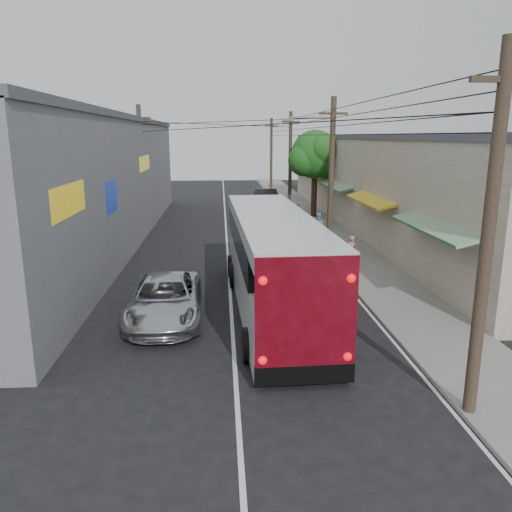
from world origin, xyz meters
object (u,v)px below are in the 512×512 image
at_px(pedestrian_far, 318,226).
at_px(parked_suv, 289,225).
at_px(jeepney, 165,299).
at_px(pedestrian_near, 351,251).
at_px(parked_car_mid, 287,214).
at_px(parked_car_far, 267,198).
at_px(coach_bus, 272,261).

bearing_deg(pedestrian_far, parked_suv, -22.34).
distance_m(jeepney, pedestrian_near, 10.05).
height_order(parked_car_mid, parked_car_far, parked_car_far).
relative_size(parked_car_mid, pedestrian_near, 2.59).
bearing_deg(coach_bus, parked_car_mid, 78.94).
relative_size(jeepney, pedestrian_near, 3.54).
bearing_deg(parked_car_mid, pedestrian_near, -87.92).
xyz_separation_m(parked_suv, pedestrian_far, (1.60, -0.93, 0.04)).
distance_m(parked_suv, pedestrian_far, 1.85).
relative_size(coach_bus, jeepney, 2.29).
bearing_deg(coach_bus, pedestrian_near, 49.14).
relative_size(jeepney, parked_car_far, 1.13).
distance_m(pedestrian_near, pedestrian_far, 6.44).
height_order(coach_bus, pedestrian_far, coach_bus).
xyz_separation_m(parked_suv, parked_car_far, (0.00, 14.44, -0.11)).
bearing_deg(parked_car_mid, coach_bus, -102.99).
xyz_separation_m(parked_suv, parked_car_mid, (0.63, 5.43, -0.22)).
bearing_deg(jeepney, pedestrian_far, 56.34).
relative_size(parked_car_mid, parked_car_far, 0.83).
distance_m(jeepney, pedestrian_far, 14.68).
bearing_deg(parked_car_mid, pedestrian_far, -85.05).
distance_m(coach_bus, parked_car_mid, 18.30).
bearing_deg(parked_car_mid, jeepney, -113.26).
xyz_separation_m(parked_car_mid, pedestrian_near, (1.30, -12.80, 0.21)).
distance_m(parked_car_mid, pedestrian_far, 6.45).
height_order(parked_suv, parked_car_mid, parked_suv).
distance_m(coach_bus, parked_car_far, 27.16).
xyz_separation_m(jeepney, parked_car_mid, (6.70, 18.88, -0.08)).
bearing_deg(coach_bus, parked_car_far, 83.32).
xyz_separation_m(coach_bus, parked_car_far, (2.31, 27.04, -1.03)).
distance_m(jeepney, parked_suv, 14.75).
distance_m(coach_bus, parked_suv, 12.84).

